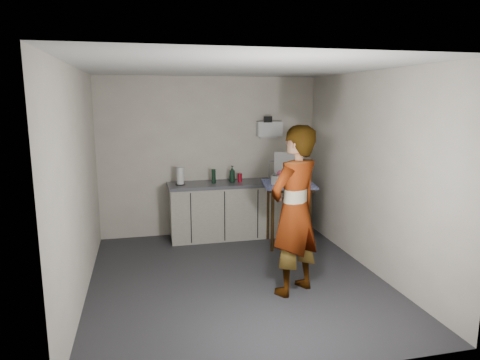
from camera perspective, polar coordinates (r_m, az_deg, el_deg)
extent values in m
plane|color=#2C2C32|center=(5.56, -0.50, -13.05)|extent=(4.00, 4.00, 0.00)
cube|color=beige|center=(7.10, -4.04, 3.12)|extent=(3.60, 0.02, 2.60)
cube|color=beige|center=(5.82, 16.94, 0.97)|extent=(0.02, 4.00, 2.60)
cube|color=beige|center=(5.09, -20.58, -0.61)|extent=(0.02, 4.00, 2.60)
cube|color=white|center=(5.09, -0.55, 14.72)|extent=(3.60, 4.00, 0.01)
cube|color=black|center=(7.18, -0.36, -7.11)|extent=(2.20, 0.52, 0.08)
cube|color=#B9B6A5|center=(7.07, -0.36, -4.09)|extent=(2.20, 0.58, 0.86)
cube|color=#464850|center=(6.96, -0.37, -0.47)|extent=(2.24, 0.62, 0.05)
cube|color=black|center=(6.66, -6.56, -5.10)|extent=(0.02, 0.01, 0.80)
cube|color=black|center=(6.74, -2.06, -4.84)|extent=(0.02, 0.01, 0.80)
cube|color=black|center=(6.86, 2.38, -4.57)|extent=(0.01, 0.01, 0.80)
cube|color=black|center=(7.01, 6.57, -4.28)|extent=(0.02, 0.01, 0.80)
cube|color=white|center=(7.21, 3.92, 6.83)|extent=(0.42, 0.16, 0.24)
cube|color=white|center=(7.27, 3.79, 5.76)|extent=(0.30, 0.06, 0.04)
cube|color=black|center=(7.11, 3.75, 8.07)|extent=(0.14, 0.02, 0.10)
cylinder|color=#39230C|center=(6.38, 4.35, -5.59)|extent=(0.05, 0.05, 0.90)
cylinder|color=#39230C|center=(6.48, 9.25, -5.45)|extent=(0.05, 0.05, 0.90)
cylinder|color=#39230C|center=(6.91, 3.73, -4.29)|extent=(0.05, 0.05, 0.90)
cylinder|color=#39230C|center=(7.00, 8.26, -4.18)|extent=(0.05, 0.05, 0.90)
cube|color=#39230C|center=(6.57, 6.49, -0.89)|extent=(0.77, 0.77, 0.04)
cube|color=#1A2EA1|center=(6.57, 6.49, -0.56)|extent=(0.87, 0.87, 0.03)
imported|color=#B2A593|center=(4.94, 7.29, -4.13)|extent=(0.86, 0.77, 1.96)
imported|color=black|center=(6.92, -1.06, 0.80)|extent=(0.12, 0.12, 0.27)
cylinder|color=red|center=(6.96, -0.02, 0.32)|extent=(0.07, 0.07, 0.14)
cylinder|color=black|center=(6.86, -3.54, 0.52)|extent=(0.07, 0.07, 0.23)
cylinder|color=black|center=(6.80, -7.95, -0.57)|extent=(0.16, 0.16, 0.01)
cylinder|color=white|center=(6.78, -7.98, 0.57)|extent=(0.11, 0.11, 0.26)
cube|color=silver|center=(7.17, 5.77, 0.10)|extent=(0.45, 0.34, 0.02)
cylinder|color=silver|center=(6.94, 4.61, 1.08)|extent=(0.01, 0.01, 0.29)
cylinder|color=silver|center=(7.08, 7.72, 1.20)|extent=(0.01, 0.01, 0.29)
cylinder|color=silver|center=(7.22, 3.91, 1.46)|extent=(0.01, 0.01, 0.29)
cylinder|color=silver|center=(7.35, 6.92, 1.57)|extent=(0.01, 0.01, 0.29)
cylinder|color=white|center=(7.11, 4.94, 1.12)|extent=(0.06, 0.25, 0.24)
cylinder|color=white|center=(7.14, 5.62, 1.15)|extent=(0.06, 0.25, 0.24)
cylinder|color=white|center=(7.17, 6.30, 1.18)|extent=(0.06, 0.25, 0.24)
cube|color=white|center=(6.55, 5.73, -0.36)|extent=(0.43, 0.43, 0.01)
cube|color=white|center=(6.39, 5.56, -0.04)|extent=(0.29, 0.15, 0.12)
cube|color=white|center=(6.69, 5.91, 0.45)|extent=(0.29, 0.15, 0.12)
cube|color=white|center=(6.56, 4.39, 0.26)|extent=(0.15, 0.29, 0.12)
cube|color=white|center=(6.52, 7.09, 0.15)|extent=(0.15, 0.29, 0.12)
cube|color=white|center=(6.67, 5.96, 2.32)|extent=(0.29, 0.15, 0.32)
cylinder|color=white|center=(6.54, 5.74, 0.21)|extent=(0.21, 0.21, 0.12)
sphere|color=#FD5D8A|center=(6.50, 5.24, 0.86)|extent=(0.07, 0.07, 0.07)
sphere|color=#5BB2F8|center=(6.48, 6.18, 0.82)|extent=(0.07, 0.07, 0.07)
sphere|color=#5EE587|center=(6.58, 5.81, 0.98)|extent=(0.07, 0.07, 0.07)
sphere|color=#FD5D8A|center=(6.58, 5.39, 0.99)|extent=(0.07, 0.07, 0.07)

